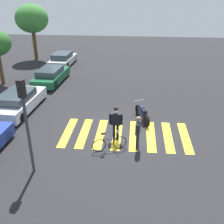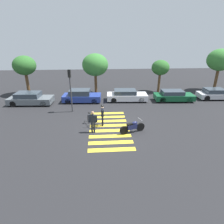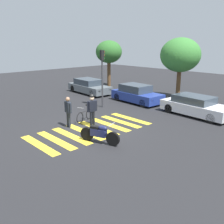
{
  "view_description": "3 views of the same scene",
  "coord_description": "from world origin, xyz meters",
  "px_view_note": "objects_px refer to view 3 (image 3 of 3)",
  "views": [
    {
      "loc": [
        -12.48,
        -0.42,
        7.33
      ],
      "look_at": [
        0.45,
        0.77,
        1.1
      ],
      "focal_mm": 43.02,
      "sensor_mm": 36.0,
      "label": 1
    },
    {
      "loc": [
        -0.71,
        -13.43,
        6.88
      ],
      "look_at": [
        0.31,
        1.09,
        0.96
      ],
      "focal_mm": 29.52,
      "sensor_mm": 36.0,
      "label": 2
    },
    {
      "loc": [
        10.55,
        -8.28,
        4.73
      ],
      "look_at": [
        0.64,
        0.96,
        0.98
      ],
      "focal_mm": 40.93,
      "sensor_mm": 36.0,
      "label": 3
    }
  ],
  "objects_px": {
    "police_motorcycle": "(99,134)",
    "officer_on_foot": "(68,110)",
    "car_blue_hatchback": "(137,94)",
    "officer_by_motorcycle": "(92,107)",
    "car_grey_coupe": "(89,86)",
    "car_white_van": "(196,106)",
    "traffic_light_pole": "(102,69)",
    "leaning_bicycle": "(85,115)"
  },
  "relations": [
    {
      "from": "police_motorcycle",
      "to": "car_grey_coupe",
      "type": "distance_m",
      "value": 12.42
    },
    {
      "from": "officer_on_foot",
      "to": "car_white_van",
      "type": "bearing_deg",
      "value": 63.91
    },
    {
      "from": "car_blue_hatchback",
      "to": "car_white_van",
      "type": "bearing_deg",
      "value": 0.2
    },
    {
      "from": "officer_by_motorcycle",
      "to": "car_grey_coupe",
      "type": "relative_size",
      "value": 0.39
    },
    {
      "from": "police_motorcycle",
      "to": "car_blue_hatchback",
      "type": "height_order",
      "value": "car_blue_hatchback"
    },
    {
      "from": "car_grey_coupe",
      "to": "car_blue_hatchback",
      "type": "distance_m",
      "value": 5.56
    },
    {
      "from": "police_motorcycle",
      "to": "car_grey_coupe",
      "type": "bearing_deg",
      "value": 144.13
    },
    {
      "from": "car_grey_coupe",
      "to": "police_motorcycle",
      "type": "bearing_deg",
      "value": -35.87
    },
    {
      "from": "officer_on_foot",
      "to": "car_white_van",
      "type": "height_order",
      "value": "officer_on_foot"
    },
    {
      "from": "officer_on_foot",
      "to": "car_grey_coupe",
      "type": "distance_m",
      "value": 9.95
    },
    {
      "from": "officer_by_motorcycle",
      "to": "car_white_van",
      "type": "bearing_deg",
      "value": 65.45
    },
    {
      "from": "traffic_light_pole",
      "to": "car_white_van",
      "type": "bearing_deg",
      "value": 27.56
    },
    {
      "from": "leaning_bicycle",
      "to": "officer_by_motorcycle",
      "type": "relative_size",
      "value": 0.87
    },
    {
      "from": "officer_by_motorcycle",
      "to": "car_blue_hatchback",
      "type": "relative_size",
      "value": 0.43
    },
    {
      "from": "car_grey_coupe",
      "to": "car_white_van",
      "type": "bearing_deg",
      "value": 2.61
    },
    {
      "from": "officer_by_motorcycle",
      "to": "car_grey_coupe",
      "type": "bearing_deg",
      "value": 142.93
    },
    {
      "from": "leaning_bicycle",
      "to": "car_white_van",
      "type": "relative_size",
      "value": 0.35
    },
    {
      "from": "officer_on_foot",
      "to": "officer_by_motorcycle",
      "type": "bearing_deg",
      "value": 55.86
    },
    {
      "from": "police_motorcycle",
      "to": "officer_on_foot",
      "type": "height_order",
      "value": "officer_on_foot"
    },
    {
      "from": "car_blue_hatchback",
      "to": "car_white_van",
      "type": "height_order",
      "value": "car_blue_hatchback"
    },
    {
      "from": "leaning_bicycle",
      "to": "traffic_light_pole",
      "type": "xyz_separation_m",
      "value": [
        -1.9,
        3.11,
        2.41
      ]
    },
    {
      "from": "car_grey_coupe",
      "to": "traffic_light_pole",
      "type": "distance_m",
      "value": 5.91
    },
    {
      "from": "leaning_bicycle",
      "to": "car_grey_coupe",
      "type": "bearing_deg",
      "value": 140.1
    },
    {
      "from": "car_blue_hatchback",
      "to": "traffic_light_pole",
      "type": "xyz_separation_m",
      "value": [
        -0.66,
        -3.03,
        2.12
      ]
    },
    {
      "from": "police_motorcycle",
      "to": "car_white_van",
      "type": "distance_m",
      "value": 7.8
    },
    {
      "from": "officer_on_foot",
      "to": "car_grey_coupe",
      "type": "bearing_deg",
      "value": 135.13
    },
    {
      "from": "leaning_bicycle",
      "to": "car_white_van",
      "type": "xyz_separation_m",
      "value": [
        3.94,
        6.16,
        0.25
      ]
    },
    {
      "from": "leaning_bicycle",
      "to": "officer_by_motorcycle",
      "type": "distance_m",
      "value": 1.28
    },
    {
      "from": "police_motorcycle",
      "to": "leaning_bicycle",
      "type": "relative_size",
      "value": 1.26
    },
    {
      "from": "police_motorcycle",
      "to": "officer_on_foot",
      "type": "distance_m",
      "value": 3.08
    },
    {
      "from": "car_blue_hatchback",
      "to": "car_white_van",
      "type": "xyz_separation_m",
      "value": [
        5.19,
        0.02,
        -0.04
      ]
    },
    {
      "from": "officer_by_motorcycle",
      "to": "car_white_van",
      "type": "distance_m",
      "value": 7.04
    },
    {
      "from": "car_blue_hatchback",
      "to": "car_grey_coupe",
      "type": "bearing_deg",
      "value": -175.14
    },
    {
      "from": "officer_on_foot",
      "to": "car_blue_hatchback",
      "type": "bearing_deg",
      "value": 101.41
    },
    {
      "from": "traffic_light_pole",
      "to": "police_motorcycle",
      "type": "bearing_deg",
      "value": -42.28
    },
    {
      "from": "car_blue_hatchback",
      "to": "traffic_light_pole",
      "type": "height_order",
      "value": "traffic_light_pole"
    },
    {
      "from": "officer_on_foot",
      "to": "car_grey_coupe",
      "type": "height_order",
      "value": "officer_on_foot"
    },
    {
      "from": "officer_by_motorcycle",
      "to": "car_white_van",
      "type": "relative_size",
      "value": 0.4
    },
    {
      "from": "leaning_bicycle",
      "to": "car_grey_coupe",
      "type": "height_order",
      "value": "car_grey_coupe"
    },
    {
      "from": "officer_on_foot",
      "to": "traffic_light_pole",
      "type": "height_order",
      "value": "traffic_light_pole"
    },
    {
      "from": "traffic_light_pole",
      "to": "officer_by_motorcycle",
      "type": "bearing_deg",
      "value": -48.73
    },
    {
      "from": "police_motorcycle",
      "to": "leaning_bicycle",
      "type": "distance_m",
      "value": 3.66
    }
  ]
}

